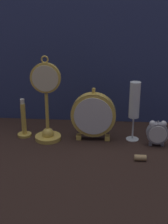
# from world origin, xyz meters

# --- Properties ---
(ground_plane) EXTENTS (4.00, 4.00, 0.00)m
(ground_plane) POSITION_xyz_m (0.00, 0.00, 0.00)
(ground_plane) COLOR black
(fabric_backdrop_drape) EXTENTS (1.29, 0.01, 0.61)m
(fabric_backdrop_drape) POSITION_xyz_m (0.00, 0.33, 0.31)
(fabric_backdrop_drape) COLOR navy
(fabric_backdrop_drape) RESTS_ON ground_plane
(pocket_watch_on_stand) EXTENTS (0.12, 0.11, 0.35)m
(pocket_watch_on_stand) POSITION_xyz_m (-0.15, 0.10, 0.14)
(pocket_watch_on_stand) COLOR gold
(pocket_watch_on_stand) RESTS_ON ground_plane
(alarm_clock_twin_bell) EXTENTS (0.08, 0.03, 0.11)m
(alarm_clock_twin_bell) POSITION_xyz_m (0.29, 0.07, 0.06)
(alarm_clock_twin_bell) COLOR gray
(alarm_clock_twin_bell) RESTS_ON ground_plane
(mantel_clock_silver) EXTENTS (0.18, 0.04, 0.22)m
(mantel_clock_silver) POSITION_xyz_m (0.04, 0.11, 0.11)
(mantel_clock_silver) COLOR gold
(mantel_clock_silver) RESTS_ON ground_plane
(champagne_flute) EXTENTS (0.05, 0.05, 0.24)m
(champagne_flute) POSITION_xyz_m (0.20, 0.12, 0.16)
(champagne_flute) COLOR silver
(champagne_flute) RESTS_ON ground_plane
(brass_candlestick) EXTENTS (0.06, 0.06, 0.16)m
(brass_candlestick) POSITION_xyz_m (-0.26, 0.12, 0.06)
(brass_candlestick) COLOR gold
(brass_candlestick) RESTS_ON ground_plane
(wine_cork) EXTENTS (0.04, 0.02, 0.02)m
(wine_cork) POSITION_xyz_m (0.21, -0.06, 0.01)
(wine_cork) COLOR tan
(wine_cork) RESTS_ON ground_plane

